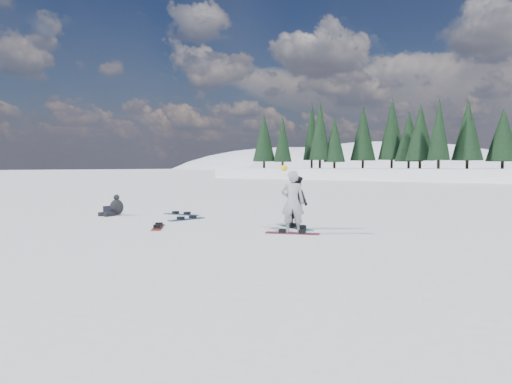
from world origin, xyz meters
TOP-DOWN VIEW (x-y plane):
  - ground at (0.00, 0.00)m, footprint 420.00×420.00m
  - snowboarder_woman at (1.29, 0.49)m, footprint 0.77×0.68m
  - snowboarder_man at (0.73, 1.57)m, footprint 0.94×0.85m
  - seated_rider at (-6.93, 0.71)m, footprint 0.61×0.96m
  - gear_bag at (-7.63, 0.96)m, footprint 0.49×0.36m
  - snowboard_woman at (1.29, 0.49)m, footprint 1.49×0.84m
  - snowboard_man at (0.73, 1.57)m, footprint 1.47×0.91m
  - snowboard_loose_c at (-5.06, 2.35)m, footprint 1.52×0.48m
  - snowboard_loose_a at (-3.66, 1.27)m, footprint 0.36×1.51m
  - snowboard_loose_b at (-2.68, -0.89)m, footprint 1.23×1.28m

SIDE VIEW (x-z plane):
  - ground at x=0.00m, z-range 0.00..0.00m
  - snowboard_woman at x=1.29m, z-range 0.00..0.03m
  - snowboard_man at x=0.73m, z-range 0.00..0.03m
  - snowboard_loose_c at x=-5.06m, z-range 0.00..0.03m
  - snowboard_loose_a at x=-3.66m, z-range 0.00..0.03m
  - snowboard_loose_b at x=-2.68m, z-range 0.00..0.03m
  - gear_bag at x=-7.63m, z-range 0.00..0.30m
  - seated_rider at x=-6.93m, z-range -0.09..0.70m
  - snowboarder_man at x=0.73m, z-range 0.00..1.60m
  - snowboarder_woman at x=1.29m, z-range -0.06..1.85m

